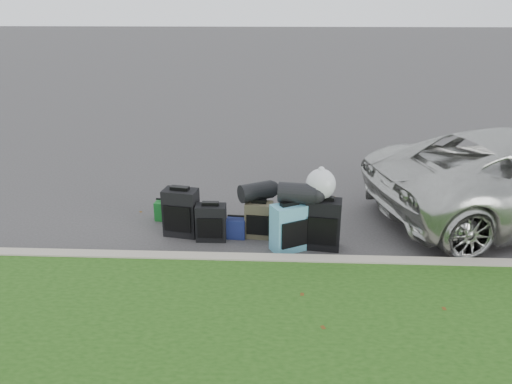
{
  "coord_description": "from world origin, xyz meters",
  "views": [
    {
      "loc": [
        0.21,
        -6.52,
        3.14
      ],
      "look_at": [
        -0.1,
        0.2,
        0.55
      ],
      "focal_mm": 35.0,
      "sensor_mm": 36.0,
      "label": 1
    }
  ],
  "objects_px": {
    "tote_green": "(164,211)",
    "tote_navy": "(236,228)",
    "suitcase_teal": "(289,228)",
    "suitcase_small_black": "(211,223)",
    "suitcase_large_black_left": "(181,212)",
    "suitcase_large_black_right": "(323,224)",
    "suitcase_olive": "(259,220)"
  },
  "relations": [
    {
      "from": "tote_navy",
      "to": "suitcase_olive",
      "type": "bearing_deg",
      "value": 9.81
    },
    {
      "from": "suitcase_large_black_left",
      "to": "tote_green",
      "type": "bearing_deg",
      "value": 135.99
    },
    {
      "from": "suitcase_small_black",
      "to": "suitcase_teal",
      "type": "relative_size",
      "value": 0.8
    },
    {
      "from": "suitcase_teal",
      "to": "tote_navy",
      "type": "xyz_separation_m",
      "value": [
        -0.73,
        0.35,
        -0.18
      ]
    },
    {
      "from": "suitcase_large_black_left",
      "to": "tote_navy",
      "type": "relative_size",
      "value": 2.4
    },
    {
      "from": "suitcase_teal",
      "to": "tote_green",
      "type": "distance_m",
      "value": 2.1
    },
    {
      "from": "suitcase_small_black",
      "to": "tote_navy",
      "type": "bearing_deg",
      "value": 15.48
    },
    {
      "from": "suitcase_olive",
      "to": "tote_navy",
      "type": "xyz_separation_m",
      "value": [
        -0.32,
        -0.03,
        -0.12
      ]
    },
    {
      "from": "suitcase_small_black",
      "to": "suitcase_olive",
      "type": "bearing_deg",
      "value": 10.47
    },
    {
      "from": "suitcase_large_black_left",
      "to": "tote_green",
      "type": "relative_size",
      "value": 2.35
    },
    {
      "from": "suitcase_small_black",
      "to": "suitcase_teal",
      "type": "bearing_deg",
      "value": -14.07
    },
    {
      "from": "suitcase_small_black",
      "to": "suitcase_olive",
      "type": "distance_m",
      "value": 0.67
    },
    {
      "from": "suitcase_small_black",
      "to": "suitcase_large_black_left",
      "type": "bearing_deg",
      "value": 160.71
    },
    {
      "from": "suitcase_large_black_left",
      "to": "tote_navy",
      "type": "height_order",
      "value": "suitcase_large_black_left"
    },
    {
      "from": "suitcase_olive",
      "to": "suitcase_teal",
      "type": "xyz_separation_m",
      "value": [
        0.41,
        -0.39,
        0.07
      ]
    },
    {
      "from": "tote_green",
      "to": "tote_navy",
      "type": "relative_size",
      "value": 1.02
    },
    {
      "from": "tote_navy",
      "to": "suitcase_teal",
      "type": "bearing_deg",
      "value": -21.58
    },
    {
      "from": "suitcase_teal",
      "to": "tote_green",
      "type": "xyz_separation_m",
      "value": [
        -1.88,
        0.91,
        -0.18
      ]
    },
    {
      "from": "suitcase_olive",
      "to": "tote_navy",
      "type": "distance_m",
      "value": 0.34
    },
    {
      "from": "suitcase_large_black_left",
      "to": "tote_navy",
      "type": "xyz_separation_m",
      "value": [
        0.78,
        -0.05,
        -0.2
      ]
    },
    {
      "from": "suitcase_small_black",
      "to": "suitcase_olive",
      "type": "height_order",
      "value": "suitcase_small_black"
    },
    {
      "from": "suitcase_olive",
      "to": "tote_green",
      "type": "relative_size",
      "value": 1.78
    },
    {
      "from": "suitcase_small_black",
      "to": "suitcase_large_black_right",
      "type": "height_order",
      "value": "suitcase_large_black_right"
    },
    {
      "from": "suitcase_large_black_left",
      "to": "suitcase_teal",
      "type": "xyz_separation_m",
      "value": [
        1.52,
        -0.41,
        -0.02
      ]
    },
    {
      "from": "suitcase_teal",
      "to": "tote_green",
      "type": "bearing_deg",
      "value": 125.25
    },
    {
      "from": "suitcase_large_black_right",
      "to": "tote_navy",
      "type": "relative_size",
      "value": 2.44
    },
    {
      "from": "suitcase_small_black",
      "to": "tote_green",
      "type": "height_order",
      "value": "suitcase_small_black"
    },
    {
      "from": "suitcase_teal",
      "to": "suitcase_large_black_right",
      "type": "distance_m",
      "value": 0.47
    },
    {
      "from": "suitcase_large_black_left",
      "to": "tote_green",
      "type": "height_order",
      "value": "suitcase_large_black_left"
    },
    {
      "from": "tote_green",
      "to": "suitcase_small_black",
      "type": "bearing_deg",
      "value": -32.42
    },
    {
      "from": "suitcase_small_black",
      "to": "suitcase_teal",
      "type": "xyz_separation_m",
      "value": [
        1.07,
        -0.26,
        0.06
      ]
    },
    {
      "from": "suitcase_large_black_left",
      "to": "tote_green",
      "type": "xyz_separation_m",
      "value": [
        -0.36,
        0.5,
        -0.2
      ]
    }
  ]
}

